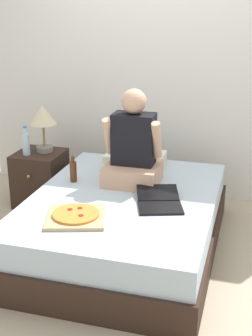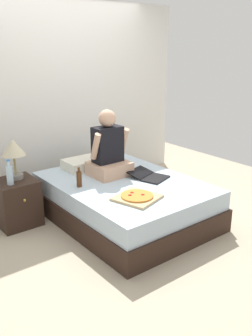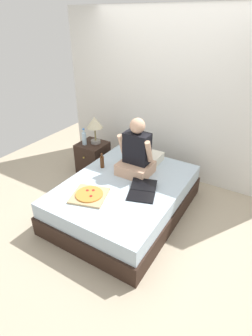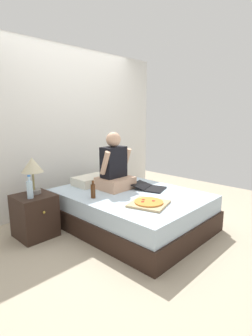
{
  "view_description": "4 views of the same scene",
  "coord_description": "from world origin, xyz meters",
  "px_view_note": "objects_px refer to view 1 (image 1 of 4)",
  "views": [
    {
      "loc": [
        0.93,
        -3.21,
        1.9
      ],
      "look_at": [
        0.04,
        -0.07,
        0.72
      ],
      "focal_mm": 50.0,
      "sensor_mm": 36.0,
      "label": 1
    },
    {
      "loc": [
        -2.45,
        -3.15,
        1.96
      ],
      "look_at": [
        -0.09,
        -0.14,
        0.68
      ],
      "focal_mm": 40.0,
      "sensor_mm": 36.0,
      "label": 2
    },
    {
      "loc": [
        1.49,
        -2.42,
        2.33
      ],
      "look_at": [
        0.07,
        -0.1,
        0.76
      ],
      "focal_mm": 28.0,
      "sensor_mm": 36.0,
      "label": 3
    },
    {
      "loc": [
        -2.45,
        -2.25,
        1.49
      ],
      "look_at": [
        -0.1,
        -0.01,
        0.81
      ],
      "focal_mm": 28.0,
      "sensor_mm": 36.0,
      "label": 4
    }
  ],
  "objects_px": {
    "water_bottle": "(26,143)",
    "beer_bottle_on_bed": "(73,171)",
    "person_seated": "(133,149)",
    "nightstand_left": "(40,178)",
    "laptop": "(159,203)",
    "bed": "(124,223)",
    "pizza_box": "(76,216)",
    "lamp_on_left_nightstand": "(43,118)"
  },
  "relations": [
    {
      "from": "water_bottle",
      "to": "beer_bottle_on_bed",
      "type": "height_order",
      "value": "water_bottle"
    },
    {
      "from": "water_bottle",
      "to": "person_seated",
      "type": "distance_m",
      "value": 1.14
    },
    {
      "from": "nightstand_left",
      "to": "laptop",
      "type": "xyz_separation_m",
      "value": [
        1.34,
        -0.74,
        0.22
      ]
    },
    {
      "from": "bed",
      "to": "laptop",
      "type": "xyz_separation_m",
      "value": [
        0.3,
        -0.1,
        0.26
      ]
    },
    {
      "from": "nightstand_left",
      "to": "pizza_box",
      "type": "height_order",
      "value": "nightstand_left"
    },
    {
      "from": "nightstand_left",
      "to": "lamp_on_left_nightstand",
      "type": "bearing_deg",
      "value": 51.37
    },
    {
      "from": "pizza_box",
      "to": "water_bottle",
      "type": "bearing_deg",
      "value": 131.3
    },
    {
      "from": "lamp_on_left_nightstand",
      "to": "laptop",
      "type": "xyz_separation_m",
      "value": [
        1.3,
        -0.79,
        -0.37
      ]
    },
    {
      "from": "bed",
      "to": "person_seated",
      "type": "bearing_deg",
      "value": 91.15
    },
    {
      "from": "bed",
      "to": "nightstand_left",
      "type": "height_order",
      "value": "nightstand_left"
    },
    {
      "from": "bed",
      "to": "beer_bottle_on_bed",
      "type": "height_order",
      "value": "beer_bottle_on_bed"
    },
    {
      "from": "lamp_on_left_nightstand",
      "to": "beer_bottle_on_bed",
      "type": "height_order",
      "value": "lamp_on_left_nightstand"
    },
    {
      "from": "bed",
      "to": "laptop",
      "type": "distance_m",
      "value": 0.41
    },
    {
      "from": "lamp_on_left_nightstand",
      "to": "water_bottle",
      "type": "relative_size",
      "value": 1.63
    },
    {
      "from": "bed",
      "to": "laptop",
      "type": "height_order",
      "value": "laptop"
    },
    {
      "from": "lamp_on_left_nightstand",
      "to": "laptop",
      "type": "distance_m",
      "value": 1.56
    },
    {
      "from": "person_seated",
      "to": "pizza_box",
      "type": "relative_size",
      "value": 1.56
    },
    {
      "from": "nightstand_left",
      "to": "water_bottle",
      "type": "bearing_deg",
      "value": -131.65
    },
    {
      "from": "pizza_box",
      "to": "bed",
      "type": "bearing_deg",
      "value": 66.23
    },
    {
      "from": "person_seated",
      "to": "pizza_box",
      "type": "height_order",
      "value": "person_seated"
    },
    {
      "from": "water_bottle",
      "to": "beer_bottle_on_bed",
      "type": "relative_size",
      "value": 1.25
    },
    {
      "from": "lamp_on_left_nightstand",
      "to": "water_bottle",
      "type": "height_order",
      "value": "lamp_on_left_nightstand"
    },
    {
      "from": "water_bottle",
      "to": "pizza_box",
      "type": "distance_m",
      "value": 1.38
    },
    {
      "from": "person_seated",
      "to": "beer_bottle_on_bed",
      "type": "bearing_deg",
      "value": -165.91
    },
    {
      "from": "lamp_on_left_nightstand",
      "to": "person_seated",
      "type": "xyz_separation_m",
      "value": [
        0.99,
        -0.4,
        -0.1
      ]
    },
    {
      "from": "bed",
      "to": "pizza_box",
      "type": "height_order",
      "value": "pizza_box"
    },
    {
      "from": "water_bottle",
      "to": "person_seated",
      "type": "height_order",
      "value": "person_seated"
    },
    {
      "from": "bed",
      "to": "lamp_on_left_nightstand",
      "type": "bearing_deg",
      "value": 145.08
    },
    {
      "from": "nightstand_left",
      "to": "pizza_box",
      "type": "relative_size",
      "value": 1.05
    },
    {
      "from": "nightstand_left",
      "to": "person_seated",
      "type": "relative_size",
      "value": 0.67
    },
    {
      "from": "bed",
      "to": "nightstand_left",
      "type": "xyz_separation_m",
      "value": [
        -1.03,
        0.64,
        0.03
      ]
    },
    {
      "from": "nightstand_left",
      "to": "laptop",
      "type": "height_order",
      "value": "laptop"
    },
    {
      "from": "water_bottle",
      "to": "laptop",
      "type": "distance_m",
      "value": 1.57
    },
    {
      "from": "person_seated",
      "to": "water_bottle",
      "type": "bearing_deg",
      "value": 167.01
    },
    {
      "from": "bed",
      "to": "water_bottle",
      "type": "distance_m",
      "value": 1.31
    },
    {
      "from": "nightstand_left",
      "to": "person_seated",
      "type": "bearing_deg",
      "value": -18.58
    },
    {
      "from": "beer_bottle_on_bed",
      "to": "water_bottle",
      "type": "bearing_deg",
      "value": 148.88
    },
    {
      "from": "nightstand_left",
      "to": "lamp_on_left_nightstand",
      "type": "xyz_separation_m",
      "value": [
        0.04,
        0.05,
        0.59
      ]
    },
    {
      "from": "water_bottle",
      "to": "laptop",
      "type": "bearing_deg",
      "value": -24.81
    },
    {
      "from": "nightstand_left",
      "to": "beer_bottle_on_bed",
      "type": "distance_m",
      "value": 0.77
    },
    {
      "from": "lamp_on_left_nightstand",
      "to": "laptop",
      "type": "bearing_deg",
      "value": -31.5
    },
    {
      "from": "bed",
      "to": "beer_bottle_on_bed",
      "type": "relative_size",
      "value": 8.81
    }
  ]
}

